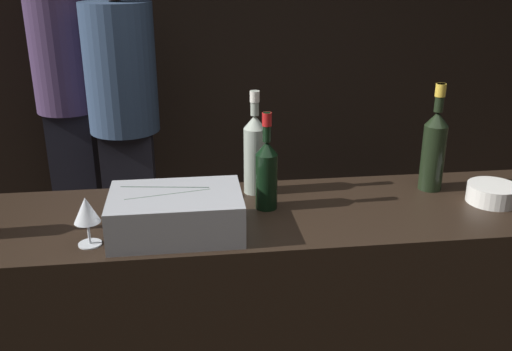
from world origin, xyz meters
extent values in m
cube|color=black|center=(0.00, 2.71, 1.40)|extent=(6.40, 0.06, 2.80)
cube|color=black|center=(0.00, 0.27, 0.49)|extent=(2.32, 0.55, 0.99)
cube|color=#9EA0A5|center=(-0.26, 0.16, 1.05)|extent=(0.40, 0.27, 0.13)
cylinder|color=#143319|center=(-0.30, 0.10, 1.08)|extent=(0.28, 0.10, 0.06)
cylinder|color=#143319|center=(-0.28, 0.16, 1.08)|extent=(0.27, 0.11, 0.06)
cylinder|color=black|center=(-0.29, 0.22, 1.08)|extent=(0.28, 0.10, 0.06)
cylinder|color=silver|center=(0.81, 0.26, 1.02)|extent=(0.17, 0.17, 0.06)
cylinder|color=gray|center=(0.81, 0.26, 1.04)|extent=(0.14, 0.14, 0.01)
cylinder|color=silver|center=(-0.52, 0.11, 0.99)|extent=(0.07, 0.07, 0.00)
cylinder|color=silver|center=(-0.52, 0.11, 1.02)|extent=(0.01, 0.01, 0.07)
cone|color=silver|center=(-0.52, 0.11, 1.10)|extent=(0.08, 0.08, 0.08)
cylinder|color=silver|center=(-0.13, 0.41, 1.01)|extent=(0.06, 0.06, 0.05)
sphere|color=#F9D67F|center=(-0.13, 0.41, 1.01)|extent=(0.03, 0.03, 0.03)
cylinder|color=black|center=(0.65, 0.40, 1.10)|extent=(0.08, 0.08, 0.24)
cone|color=black|center=(0.65, 0.40, 1.25)|extent=(0.08, 0.08, 0.05)
cylinder|color=black|center=(0.65, 0.40, 1.32)|extent=(0.03, 0.03, 0.10)
cylinder|color=gold|center=(0.65, 0.40, 1.35)|extent=(0.04, 0.04, 0.04)
cylinder|color=#9EA899|center=(0.01, 0.45, 1.10)|extent=(0.08, 0.08, 0.24)
cone|color=#9EA899|center=(0.01, 0.45, 1.25)|extent=(0.08, 0.08, 0.05)
cylinder|color=#9EA899|center=(0.01, 0.45, 1.31)|extent=(0.03, 0.03, 0.08)
cylinder|color=white|center=(0.01, 0.45, 1.34)|extent=(0.03, 0.03, 0.04)
cylinder|color=black|center=(0.04, 0.31, 1.08)|extent=(0.07, 0.07, 0.19)
cone|color=black|center=(0.04, 0.31, 1.20)|extent=(0.07, 0.07, 0.04)
cylinder|color=black|center=(0.04, 0.31, 1.27)|extent=(0.03, 0.03, 0.10)
cylinder|color=red|center=(0.04, 0.31, 1.29)|extent=(0.03, 0.03, 0.04)
cube|color=black|center=(-0.96, 2.24, 0.43)|extent=(0.28, 0.21, 0.86)
cylinder|color=#473356|center=(-0.96, 2.24, 1.25)|extent=(0.38, 0.38, 0.78)
cube|color=black|center=(-0.58, 1.91, 0.40)|extent=(0.31, 0.22, 0.81)
cylinder|color=#334766|center=(-0.58, 1.91, 1.18)|extent=(0.41, 0.41, 0.74)
camera|label=1|loc=(-0.22, -1.43, 1.78)|focal=40.00mm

